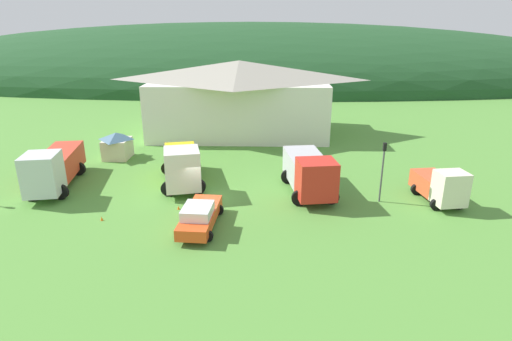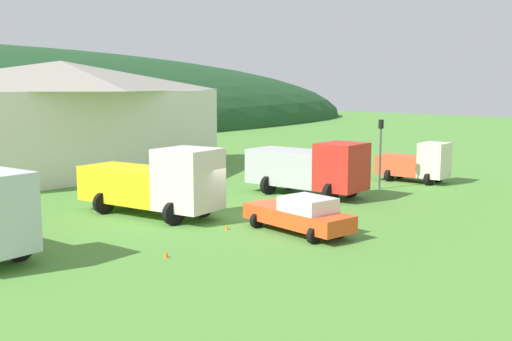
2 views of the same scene
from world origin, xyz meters
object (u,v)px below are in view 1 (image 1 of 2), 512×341
object	(u,v)px
flatbed_truck_yellow	(182,164)
tow_truck_silver	(54,167)
service_pickup_orange	(200,216)
traffic_cone_mid_row	(102,220)
depot_building	(240,96)
traffic_light_east	(383,166)
crane_truck_red	(309,172)
light_truck_cream	(441,186)
play_shed_cream	(117,145)
traffic_cone_near_pickup	(179,209)

from	to	relation	value
flatbed_truck_yellow	tow_truck_silver	bearing A→B (deg)	-98.59
service_pickup_orange	traffic_cone_mid_row	world-z (taller)	service_pickup_orange
tow_truck_silver	flatbed_truck_yellow	distance (m)	9.57
depot_building	traffic_light_east	bearing A→B (deg)	-60.28
crane_truck_red	traffic_light_east	size ratio (longest dim) A/B	1.72
depot_building	tow_truck_silver	distance (m)	21.93
tow_truck_silver	light_truck_cream	bearing A→B (deg)	75.72
play_shed_cream	tow_truck_silver	distance (m)	7.88
tow_truck_silver	traffic_cone_mid_row	world-z (taller)	tow_truck_silver
play_shed_cream	traffic_light_east	world-z (taller)	traffic_light_east
light_truck_cream	service_pickup_orange	bearing A→B (deg)	-83.89
depot_building	tow_truck_silver	bearing A→B (deg)	-126.27
service_pickup_orange	traffic_cone_near_pickup	bearing A→B (deg)	-140.98
tow_truck_silver	traffic_light_east	xyz separation A→B (m)	(24.03, -1.94, 0.93)
light_truck_cream	depot_building	bearing A→B (deg)	-150.94
traffic_cone_mid_row	play_shed_cream	bearing A→B (deg)	104.61
light_truck_cream	traffic_cone_mid_row	size ratio (longest dim) A/B	8.89
play_shed_cream	tow_truck_silver	bearing A→B (deg)	-105.88
play_shed_cream	service_pickup_orange	bearing A→B (deg)	-54.67
crane_truck_red	flatbed_truck_yellow	bearing A→B (deg)	-106.28
tow_truck_silver	traffic_light_east	size ratio (longest dim) A/B	2.03
play_shed_cream	service_pickup_orange	world-z (taller)	play_shed_cream
flatbed_truck_yellow	service_pickup_orange	bearing A→B (deg)	5.67
tow_truck_silver	crane_truck_red	bearing A→B (deg)	78.25
traffic_light_east	traffic_cone_mid_row	world-z (taller)	traffic_light_east
traffic_light_east	traffic_cone_mid_row	size ratio (longest dim) A/B	7.89
crane_truck_red	traffic_cone_mid_row	world-z (taller)	crane_truck_red
crane_truck_red	tow_truck_silver	bearing A→B (deg)	-99.82
depot_building	traffic_cone_near_pickup	size ratio (longest dim) A/B	40.34
depot_building	traffic_cone_mid_row	xyz separation A→B (m)	(-7.33, -23.09, -4.17)
depot_building	traffic_cone_mid_row	bearing A→B (deg)	-107.61
depot_building	traffic_cone_mid_row	size ratio (longest dim) A/B	37.70
light_truck_cream	traffic_cone_near_pickup	bearing A→B (deg)	-93.63
tow_truck_silver	crane_truck_red	size ratio (longest dim) A/B	1.18
play_shed_cream	light_truck_cream	distance (m)	27.70
service_pickup_orange	light_truck_cream	bearing A→B (deg)	108.35
flatbed_truck_yellow	crane_truck_red	world-z (taller)	flatbed_truck_yellow
traffic_cone_near_pickup	flatbed_truck_yellow	bearing A→B (deg)	97.38
traffic_light_east	traffic_cone_near_pickup	world-z (taller)	traffic_light_east
depot_building	crane_truck_red	size ratio (longest dim) A/B	2.78
crane_truck_red	light_truck_cream	bearing A→B (deg)	72.31
light_truck_cream	traffic_light_east	bearing A→B (deg)	-100.52
flatbed_truck_yellow	light_truck_cream	bearing A→B (deg)	67.71
depot_building	tow_truck_silver	world-z (taller)	depot_building
traffic_light_east	depot_building	bearing A→B (deg)	119.72
light_truck_cream	service_pickup_orange	world-z (taller)	light_truck_cream
play_shed_cream	traffic_cone_mid_row	world-z (taller)	play_shed_cream
play_shed_cream	crane_truck_red	distance (m)	18.85
play_shed_cream	tow_truck_silver	size ratio (longest dim) A/B	0.32
play_shed_cream	service_pickup_orange	size ratio (longest dim) A/B	0.51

